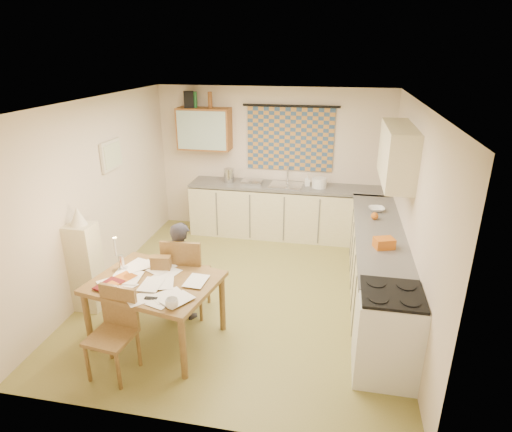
% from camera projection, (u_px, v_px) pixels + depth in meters
% --- Properties ---
extents(floor, '(4.00, 4.50, 0.02)m').
position_uv_depth(floor, '(245.00, 292.00, 5.81)').
color(floor, olive).
rests_on(floor, ground).
extents(ceiling, '(4.00, 4.50, 0.02)m').
position_uv_depth(ceiling, '(243.00, 101.00, 4.89)').
color(ceiling, white).
rests_on(ceiling, floor).
extents(wall_back, '(4.00, 0.02, 2.50)m').
position_uv_depth(wall_back, '(272.00, 161.00, 7.41)').
color(wall_back, beige).
rests_on(wall_back, floor).
extents(wall_front, '(4.00, 0.02, 2.50)m').
position_uv_depth(wall_front, '(181.00, 302.00, 3.28)').
color(wall_front, beige).
rests_on(wall_front, floor).
extents(wall_left, '(0.02, 4.50, 2.50)m').
position_uv_depth(wall_left, '(98.00, 195.00, 5.71)').
color(wall_left, beige).
rests_on(wall_left, floor).
extents(wall_right, '(0.02, 4.50, 2.50)m').
position_uv_depth(wall_right, '(412.00, 216.00, 4.99)').
color(wall_right, beige).
rests_on(wall_right, floor).
extents(window_blind, '(1.45, 0.03, 1.05)m').
position_uv_depth(window_blind, '(290.00, 139.00, 7.18)').
color(window_blind, navy).
rests_on(window_blind, wall_back).
extents(curtain_rod, '(1.60, 0.04, 0.04)m').
position_uv_depth(curtain_rod, '(291.00, 106.00, 6.96)').
color(curtain_rod, black).
rests_on(curtain_rod, wall_back).
extents(wall_cabinet, '(0.90, 0.34, 0.70)m').
position_uv_depth(wall_cabinet, '(204.00, 129.00, 7.25)').
color(wall_cabinet, brown).
rests_on(wall_cabinet, wall_back).
extents(wall_cabinet_glass, '(0.84, 0.02, 0.64)m').
position_uv_depth(wall_cabinet_glass, '(201.00, 131.00, 7.10)').
color(wall_cabinet_glass, '#99B2A5').
rests_on(wall_cabinet_glass, wall_back).
extents(upper_cabinet_right, '(0.34, 1.30, 0.70)m').
position_uv_depth(upper_cabinet_right, '(397.00, 154.00, 5.31)').
color(upper_cabinet_right, '#CBBF8F').
rests_on(upper_cabinet_right, wall_right).
extents(framed_print, '(0.04, 0.50, 0.40)m').
position_uv_depth(framed_print, '(111.00, 155.00, 5.90)').
color(framed_print, beige).
rests_on(framed_print, wall_left).
extents(print_canvas, '(0.01, 0.42, 0.32)m').
position_uv_depth(print_canvas, '(113.00, 155.00, 5.90)').
color(print_canvas, white).
rests_on(print_canvas, wall_left).
extents(counter_back, '(3.30, 0.62, 0.92)m').
position_uv_depth(counter_back, '(286.00, 211.00, 7.37)').
color(counter_back, '#CBBF8F').
rests_on(counter_back, floor).
extents(counter_right, '(0.62, 2.95, 0.92)m').
position_uv_depth(counter_right, '(376.00, 264.00, 5.56)').
color(counter_right, '#CBBF8F').
rests_on(counter_right, floor).
extents(stove, '(0.61, 0.61, 0.94)m').
position_uv_depth(stove, '(387.00, 334.00, 4.18)').
color(stove, white).
rests_on(stove, floor).
extents(sink, '(0.57, 0.48, 0.10)m').
position_uv_depth(sink, '(286.00, 188.00, 7.22)').
color(sink, silver).
rests_on(sink, counter_back).
extents(tap, '(0.04, 0.04, 0.28)m').
position_uv_depth(tap, '(288.00, 175.00, 7.31)').
color(tap, silver).
rests_on(tap, counter_back).
extents(dish_rack, '(0.35, 0.30, 0.06)m').
position_uv_depth(dish_rack, '(252.00, 182.00, 7.29)').
color(dish_rack, silver).
rests_on(dish_rack, counter_back).
extents(kettle, '(0.19, 0.19, 0.24)m').
position_uv_depth(kettle, '(229.00, 176.00, 7.33)').
color(kettle, silver).
rests_on(kettle, counter_back).
extents(mixing_bowl, '(0.26, 0.26, 0.16)m').
position_uv_depth(mixing_bowl, '(319.00, 183.00, 7.07)').
color(mixing_bowl, white).
rests_on(mixing_bowl, counter_back).
extents(soap_bottle, '(0.13, 0.13, 0.18)m').
position_uv_depth(soap_bottle, '(307.00, 181.00, 7.15)').
color(soap_bottle, white).
rests_on(soap_bottle, counter_back).
extents(bowl, '(0.28, 0.28, 0.05)m').
position_uv_depth(bowl, '(377.00, 209.00, 6.06)').
color(bowl, white).
rests_on(bowl, counter_right).
extents(orange_bag, '(0.26, 0.22, 0.12)m').
position_uv_depth(orange_bag, '(384.00, 243.00, 4.92)').
color(orange_bag, '#C05E16').
rests_on(orange_bag, counter_right).
extents(fruit_orange, '(0.10, 0.10, 0.10)m').
position_uv_depth(fruit_orange, '(375.00, 216.00, 5.75)').
color(fruit_orange, '#C05E16').
rests_on(fruit_orange, counter_right).
extents(speaker, '(0.22, 0.24, 0.26)m').
position_uv_depth(speaker, '(189.00, 99.00, 7.12)').
color(speaker, black).
rests_on(speaker, wall_cabinet).
extents(bottle_green, '(0.09, 0.09, 0.26)m').
position_uv_depth(bottle_green, '(195.00, 100.00, 7.10)').
color(bottle_green, '#195926').
rests_on(bottle_green, wall_cabinet).
extents(bottle_brown, '(0.07, 0.07, 0.26)m').
position_uv_depth(bottle_brown, '(210.00, 100.00, 7.06)').
color(bottle_brown, brown).
rests_on(bottle_brown, wall_cabinet).
extents(dining_table, '(1.46, 1.21, 0.75)m').
position_uv_depth(dining_table, '(157.00, 310.00, 4.72)').
color(dining_table, brown).
rests_on(dining_table, floor).
extents(chair_far, '(0.50, 0.50, 1.04)m').
position_uv_depth(chair_far, '(188.00, 289.00, 5.25)').
color(chair_far, brown).
rests_on(chair_far, floor).
extents(chair_near, '(0.46, 0.46, 0.90)m').
position_uv_depth(chair_near, '(114.00, 349.00, 4.25)').
color(chair_near, brown).
rests_on(chair_near, floor).
extents(person, '(0.70, 0.68, 1.22)m').
position_uv_depth(person, '(183.00, 270.00, 5.08)').
color(person, black).
rests_on(person, floor).
extents(shelf_stand, '(0.32, 0.30, 1.13)m').
position_uv_depth(shelf_stand, '(86.00, 267.00, 5.25)').
color(shelf_stand, '#CBBF8F').
rests_on(shelf_stand, floor).
extents(lampshade, '(0.20, 0.20, 0.22)m').
position_uv_depth(lampshade, '(78.00, 216.00, 5.00)').
color(lampshade, beige).
rests_on(lampshade, shelf_stand).
extents(letter_rack, '(0.23, 0.13, 0.16)m').
position_uv_depth(letter_rack, '(161.00, 263.00, 4.79)').
color(letter_rack, brown).
rests_on(letter_rack, dining_table).
extents(mug, '(0.17, 0.17, 0.10)m').
position_uv_depth(mug, '(172.00, 304.00, 4.08)').
color(mug, white).
rests_on(mug, dining_table).
extents(magazine, '(0.36, 0.39, 0.03)m').
position_uv_depth(magazine, '(102.00, 283.00, 4.51)').
color(magazine, maroon).
rests_on(magazine, dining_table).
extents(book, '(0.40, 0.41, 0.02)m').
position_uv_depth(book, '(116.00, 276.00, 4.65)').
color(book, '#C05E16').
rests_on(book, dining_table).
extents(orange_box, '(0.14, 0.12, 0.04)m').
position_uv_depth(orange_box, '(113.00, 285.00, 4.45)').
color(orange_box, '#C05E16').
rests_on(orange_box, dining_table).
extents(eyeglasses, '(0.13, 0.05, 0.02)m').
position_uv_depth(eyeglasses, '(151.00, 298.00, 4.24)').
color(eyeglasses, black).
rests_on(eyeglasses, dining_table).
extents(candle_holder, '(0.08, 0.08, 0.18)m').
position_uv_depth(candle_holder, '(121.00, 262.00, 4.78)').
color(candle_holder, silver).
rests_on(candle_holder, dining_table).
extents(candle, '(0.03, 0.03, 0.22)m').
position_uv_depth(candle, '(115.00, 247.00, 4.69)').
color(candle, white).
rests_on(candle, dining_table).
extents(candle_flame, '(0.02, 0.02, 0.02)m').
position_uv_depth(candle_flame, '(116.00, 238.00, 4.62)').
color(candle_flame, '#FFCC66').
rests_on(candle_flame, dining_table).
extents(papers, '(1.16, 1.00, 0.02)m').
position_uv_depth(papers, '(150.00, 282.00, 4.54)').
color(papers, white).
rests_on(papers, dining_table).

